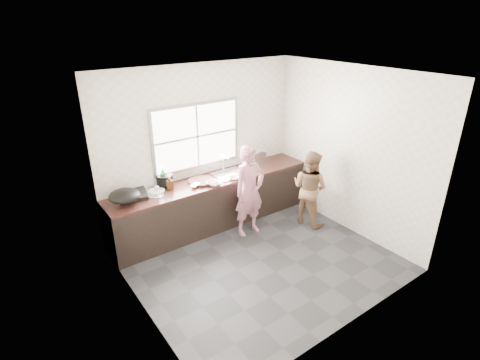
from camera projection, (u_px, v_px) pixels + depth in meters
floor at (260, 260)px, 5.60m from camera, size 3.60×3.20×0.01m
ceiling at (265, 74)px, 4.51m from camera, size 3.60×3.20×0.01m
wall_back at (202, 146)px, 6.25m from camera, size 3.60×0.01×2.70m
wall_left at (133, 215)px, 4.09m from camera, size 0.01×3.20×2.70m
wall_right at (349, 151)px, 6.02m from camera, size 0.01×3.20×2.70m
wall_front at (359, 227)px, 3.86m from camera, size 3.60×0.01×2.70m
cabinet at (213, 203)px, 6.39m from camera, size 3.60×0.62×0.82m
countertop at (213, 180)px, 6.22m from camera, size 3.60×0.64×0.04m
sink at (230, 174)px, 6.40m from camera, size 0.55×0.45×0.02m
faucet at (223, 163)px, 6.49m from camera, size 0.02×0.02×0.30m
window_frame at (197, 136)px, 6.10m from camera, size 1.60×0.05×1.10m
window_glazing at (197, 136)px, 6.08m from camera, size 1.50×0.01×1.00m
woman at (249, 194)px, 6.05m from camera, size 0.52×0.34×1.41m
person_side at (310, 188)px, 6.37m from camera, size 0.62×0.73×1.32m
cutting_board at (201, 181)px, 6.08m from camera, size 0.47×0.47×0.04m
cleaver at (195, 185)px, 5.91m from camera, size 0.20×0.16×0.01m
bowl_mince at (214, 183)px, 5.99m from camera, size 0.29×0.29×0.06m
bowl_crabs at (241, 174)px, 6.36m from camera, size 0.23×0.23×0.06m
bowl_held at (234, 178)px, 6.19m from camera, size 0.22×0.22×0.06m
black_pot at (165, 180)px, 5.94m from camera, size 0.30×0.30×0.19m
plate_food at (157, 191)px, 5.78m from camera, size 0.31×0.31×0.02m
bottle_green at (163, 176)px, 5.90m from camera, size 0.14×0.14×0.33m
bottle_brown_tall at (169, 183)px, 5.82m from camera, size 0.11×0.11×0.21m
bottle_brown_short at (166, 181)px, 5.93m from camera, size 0.13×0.13×0.16m
glass_jar at (157, 189)px, 5.74m from camera, size 0.09×0.09×0.10m
burner at (132, 195)px, 5.60m from camera, size 0.50×0.50×0.06m
wok at (124, 196)px, 5.32m from camera, size 0.59×0.59×0.17m
dish_rack at (254, 158)px, 6.73m from camera, size 0.45×0.39×0.29m
pot_lid_left at (156, 195)px, 5.65m from camera, size 0.32×0.32×0.01m
pot_lid_right at (149, 191)px, 5.77m from camera, size 0.25×0.25×0.01m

